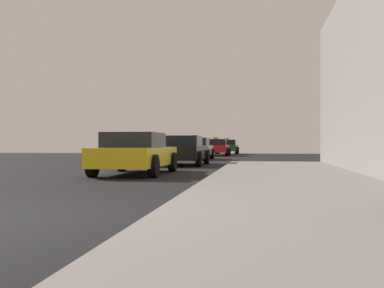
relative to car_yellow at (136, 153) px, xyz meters
name	(u,v)px	position (x,y,z in m)	size (l,w,h in m)	color
ground_plane	(4,217)	(0.52, -8.68, -0.65)	(80.00, 80.00, 0.00)	black
sidewalk	(325,218)	(4.52, -8.68, -0.57)	(4.00, 32.00, 0.15)	gray
car_yellow	(136,153)	(0.00, 0.00, 0.00)	(1.97, 4.59, 1.27)	yellow
car_black	(182,150)	(0.41, 6.30, 0.00)	(2.06, 4.41, 1.27)	black
car_white	(195,148)	(0.01, 13.84, 0.00)	(1.93, 4.06, 1.43)	white
car_red	(216,147)	(0.43, 22.62, 0.00)	(2.05, 4.50, 1.43)	red
car_green	(227,147)	(0.88, 28.89, 0.00)	(1.96, 4.18, 1.43)	#196638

